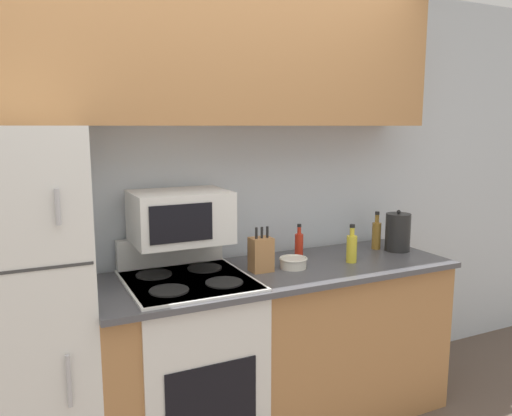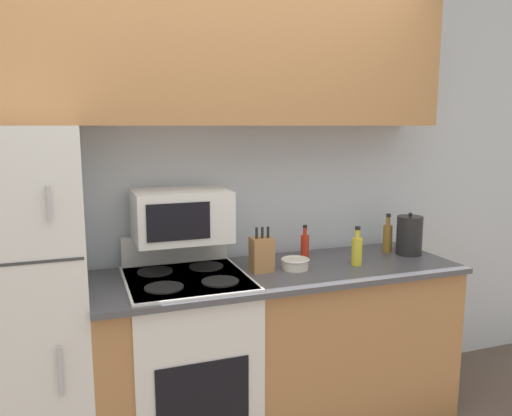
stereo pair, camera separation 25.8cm
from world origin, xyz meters
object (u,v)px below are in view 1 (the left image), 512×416
at_px(bowl, 293,262).
at_px(stove, 190,362).
at_px(refrigerator, 3,321).
at_px(kettle, 398,232).
at_px(knife_block, 261,254).
at_px(bottle_vinegar, 376,234).
at_px(bottle_cooking_spray, 352,247).
at_px(microwave, 180,217).
at_px(bottle_hot_sauce, 299,244).

bearing_deg(bowl, stove, 177.75).
relative_size(refrigerator, kettle, 6.53).
relative_size(refrigerator, bowl, 10.76).
bearing_deg(knife_block, refrigerator, 178.97).
distance_m(bottle_vinegar, kettle, 0.13).
distance_m(refrigerator, knife_block, 1.26).
distance_m(stove, bottle_vinegar, 1.40).
bearing_deg(stove, bottle_cooking_spray, -3.91).
height_order(bottle_cooking_spray, kettle, kettle).
distance_m(refrigerator, kettle, 2.22).
xyz_separation_m(microwave, knife_block, (0.40, -0.13, -0.22)).
distance_m(knife_block, bowl, 0.20).
xyz_separation_m(knife_block, bottle_cooking_spray, (0.54, -0.07, -0.01)).
height_order(bowl, bottle_vinegar, bottle_vinegar).
height_order(refrigerator, bottle_vinegar, refrigerator).
bearing_deg(bottle_vinegar, kettle, -45.50).
distance_m(stove, bowl, 0.76).
bearing_deg(refrigerator, microwave, 7.11).
distance_m(bottle_cooking_spray, kettle, 0.43).
distance_m(stove, microwave, 0.76).
bearing_deg(bottle_vinegar, bottle_cooking_spray, -150.18).
bearing_deg(stove, bottle_vinegar, 5.54).
height_order(bowl, kettle, kettle).
distance_m(bowl, kettle, 0.79).
bearing_deg(bowl, knife_block, 172.81).
relative_size(microwave, knife_block, 2.00).
bearing_deg(bottle_hot_sauce, bowl, -128.11).
bearing_deg(refrigerator, bottle_vinegar, 2.75).
distance_m(microwave, knife_block, 0.47).
bearing_deg(kettle, bottle_cooking_spray, -166.96).
relative_size(microwave, bowl, 3.12).
relative_size(refrigerator, microwave, 3.45).
bearing_deg(microwave, refrigerator, -172.89).
relative_size(bowl, kettle, 0.61).
xyz_separation_m(bottle_hot_sauce, bottle_cooking_spray, (0.21, -0.23, 0.01)).
bearing_deg(microwave, bottle_hot_sauce, 2.71).
bearing_deg(refrigerator, bowl, -1.83).
bearing_deg(microwave, bottle_cooking_spray, -11.53).
bearing_deg(stove, bowl, -2.25).
relative_size(bottle_hot_sauce, bottle_cooking_spray, 0.91).
height_order(stove, kettle, kettle).
bearing_deg(bottle_cooking_spray, bottle_hot_sauce, 133.04).
xyz_separation_m(bowl, bottle_vinegar, (0.69, 0.15, 0.06)).
distance_m(refrigerator, bowl, 1.44).
height_order(knife_block, bottle_vinegar, knife_block).
relative_size(stove, knife_block, 4.46).
xyz_separation_m(stove, microwave, (0.01, 0.13, 0.75)).
distance_m(bowl, bottle_vinegar, 0.71).
xyz_separation_m(stove, bottle_hot_sauce, (0.74, 0.16, 0.51)).
bearing_deg(bottle_vinegar, refrigerator, -177.25).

